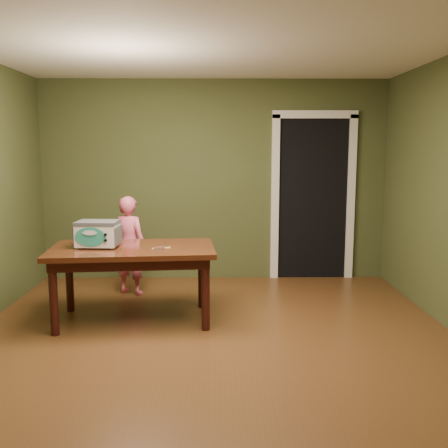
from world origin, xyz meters
name	(u,v)px	position (x,y,z in m)	size (l,w,h in m)	color
floor	(213,351)	(0.00, 0.00, 0.00)	(5.00, 5.00, 0.00)	#553118
room_shell	(212,149)	(0.00, 0.00, 1.71)	(4.52, 5.02, 2.61)	#414A27
doorway	(309,197)	(1.30, 2.78, 1.06)	(1.10, 0.66, 2.25)	black
dining_table	(133,257)	(-0.80, 0.81, 0.65)	(1.67, 1.03, 0.75)	#38190C
toy_oven	(98,233)	(-1.14, 0.81, 0.89)	(0.44, 0.31, 0.26)	#4C4F54
baking_pan	(159,248)	(-0.52, 0.70, 0.76)	(0.10, 0.10, 0.02)	silver
spatula	(161,248)	(-0.51, 0.74, 0.75)	(0.18, 0.03, 0.01)	#D6BD5D
child	(130,245)	(-1.00, 1.75, 0.59)	(0.43, 0.28, 1.17)	#F16385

